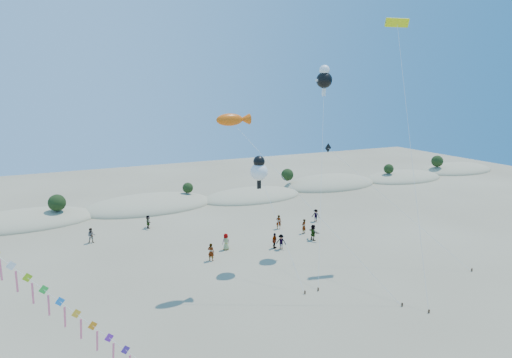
# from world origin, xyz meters

# --- Properties ---
(dune_ridge) EXTENTS (145.30, 11.49, 5.57)m
(dune_ridge) POSITION_xyz_m (1.06, 45.14, 0.11)
(dune_ridge) COLOR tan
(dune_ridge) RESTS_ON ground
(fish_kite) EXTENTS (11.79, 10.55, 14.96)m
(fish_kite) POSITION_xyz_m (2.12, 17.35, 14.39)
(fish_kite) COLOR #3F2D1E
(fish_kite) RESTS_ON ground
(cartoon_kite_low) EXTENTS (1.72, 8.09, 10.83)m
(cartoon_kite_low) POSITION_xyz_m (5.59, 19.69, 9.49)
(cartoon_kite_low) COLOR #3F2D1E
(cartoon_kite_low) RESTS_ON ground
(cartoon_kite_high) EXTENTS (7.46, 10.46, 19.33)m
(cartoon_kite_high) POSITION_xyz_m (14.16, 22.04, 17.97)
(cartoon_kite_high) COLOR #3F2D1E
(cartoon_kite_high) RESTS_ON ground
(parafoil_kite) EXTENTS (7.04, 12.34, 23.57)m
(parafoil_kite) POSITION_xyz_m (19.11, 17.29, 22.70)
(parafoil_kite) COLOR #3F2D1E
(parafoil_kite) RESTS_ON ground
(dark_kite) EXTENTS (10.46, 10.09, 11.61)m
(dark_kite) POSITION_xyz_m (16.29, 16.44, 7.68)
(dark_kite) COLOR #3F2D1E
(dark_kite) RESTS_ON ground
(beachgoers) EXTENTS (28.03, 14.57, 1.83)m
(beachgoers) POSITION_xyz_m (7.32, 26.96, 0.87)
(beachgoers) COLOR slate
(beachgoers) RESTS_ON ground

